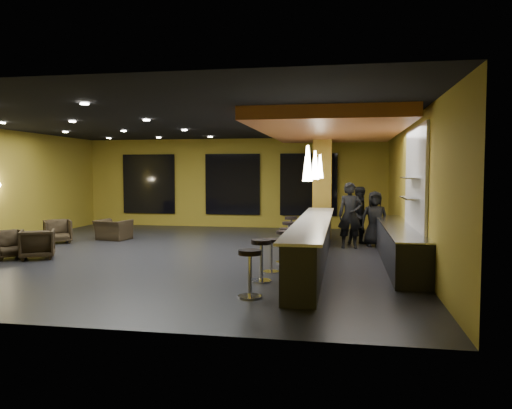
% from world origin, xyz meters
% --- Properties ---
extents(floor, '(12.00, 13.00, 0.10)m').
position_xyz_m(floor, '(0.00, 0.00, -0.05)').
color(floor, black).
rests_on(floor, ground).
extents(ceiling, '(12.00, 13.00, 0.10)m').
position_xyz_m(ceiling, '(0.00, 0.00, 3.55)').
color(ceiling, black).
extents(wall_back, '(12.00, 0.10, 3.50)m').
position_xyz_m(wall_back, '(0.00, 6.55, 1.75)').
color(wall_back, olive).
rests_on(wall_back, floor).
extents(wall_front, '(12.00, 0.10, 3.50)m').
position_xyz_m(wall_front, '(0.00, -6.55, 1.75)').
color(wall_front, olive).
rests_on(wall_front, floor).
extents(wall_right, '(0.10, 13.00, 3.50)m').
position_xyz_m(wall_right, '(6.05, 0.00, 1.75)').
color(wall_right, olive).
rests_on(wall_right, floor).
extents(wood_soffit, '(3.60, 8.00, 0.28)m').
position_xyz_m(wood_soffit, '(4.00, 1.00, 3.36)').
color(wood_soffit, '#AD6132').
rests_on(wood_soffit, ceiling).
extents(window_left, '(2.20, 0.06, 2.40)m').
position_xyz_m(window_left, '(-3.50, 6.44, 1.70)').
color(window_left, black).
rests_on(window_left, wall_back).
extents(window_center, '(2.20, 0.06, 2.40)m').
position_xyz_m(window_center, '(0.00, 6.44, 1.70)').
color(window_center, black).
rests_on(window_center, wall_back).
extents(window_right, '(2.20, 0.06, 2.40)m').
position_xyz_m(window_right, '(3.00, 6.44, 1.70)').
color(window_right, black).
rests_on(window_right, wall_back).
extents(tile_backsplash, '(0.06, 3.20, 2.40)m').
position_xyz_m(tile_backsplash, '(5.96, -1.00, 2.00)').
color(tile_backsplash, white).
rests_on(tile_backsplash, wall_right).
extents(bar_counter, '(0.60, 8.00, 1.00)m').
position_xyz_m(bar_counter, '(3.65, -1.00, 0.50)').
color(bar_counter, black).
rests_on(bar_counter, floor).
extents(bar_top, '(0.78, 8.10, 0.05)m').
position_xyz_m(bar_top, '(3.65, -1.00, 1.02)').
color(bar_top, silver).
rests_on(bar_top, bar_counter).
extents(prep_counter, '(0.70, 6.00, 0.86)m').
position_xyz_m(prep_counter, '(5.65, -0.50, 0.43)').
color(prep_counter, black).
rests_on(prep_counter, floor).
extents(prep_top, '(0.72, 6.00, 0.03)m').
position_xyz_m(prep_top, '(5.65, -0.50, 0.89)').
color(prep_top, silver).
rests_on(prep_top, prep_counter).
extents(wall_shelf_lower, '(0.30, 1.50, 0.03)m').
position_xyz_m(wall_shelf_lower, '(5.82, -1.20, 1.60)').
color(wall_shelf_lower, silver).
rests_on(wall_shelf_lower, wall_right).
extents(wall_shelf_upper, '(0.30, 1.50, 0.03)m').
position_xyz_m(wall_shelf_upper, '(5.82, -1.20, 2.05)').
color(wall_shelf_upper, silver).
rests_on(wall_shelf_upper, wall_right).
extents(column, '(0.60, 0.60, 3.50)m').
position_xyz_m(column, '(3.65, 3.60, 1.75)').
color(column, olive).
rests_on(column, floor).
extents(pendant_0, '(0.20, 0.20, 0.70)m').
position_xyz_m(pendant_0, '(3.65, -3.00, 2.35)').
color(pendant_0, white).
rests_on(pendant_0, wood_soffit).
extents(pendant_1, '(0.20, 0.20, 0.70)m').
position_xyz_m(pendant_1, '(3.65, -0.50, 2.35)').
color(pendant_1, white).
rests_on(pendant_1, wood_soffit).
extents(pendant_2, '(0.20, 0.20, 0.70)m').
position_xyz_m(pendant_2, '(3.65, 2.00, 2.35)').
color(pendant_2, white).
rests_on(pendant_2, wood_soffit).
extents(staff_a, '(0.72, 0.50, 1.89)m').
position_xyz_m(staff_a, '(4.54, 1.65, 0.94)').
color(staff_a, black).
rests_on(staff_a, floor).
extents(staff_b, '(1.03, 0.92, 1.74)m').
position_xyz_m(staff_b, '(4.87, 2.39, 0.87)').
color(staff_b, black).
rests_on(staff_b, floor).
extents(staff_c, '(0.85, 0.61, 1.62)m').
position_xyz_m(staff_c, '(5.25, 2.11, 0.81)').
color(staff_c, black).
rests_on(staff_c, floor).
extents(armchair_a, '(1.07, 1.06, 0.71)m').
position_xyz_m(armchair_a, '(-3.96, -1.62, 0.35)').
color(armchair_a, black).
rests_on(armchair_a, floor).
extents(armchair_b, '(1.09, 1.10, 0.74)m').
position_xyz_m(armchair_b, '(-3.25, -1.50, 0.37)').
color(armchair_b, black).
rests_on(armchair_b, floor).
extents(armchair_c, '(1.09, 1.09, 0.72)m').
position_xyz_m(armchair_c, '(-4.31, 1.11, 0.36)').
color(armchair_c, black).
rests_on(armchair_c, floor).
extents(armchair_d, '(1.13, 1.03, 0.64)m').
position_xyz_m(armchair_d, '(-2.97, 2.12, 0.32)').
color(armchair_d, black).
rests_on(armchair_d, floor).
extents(bar_stool_0, '(0.42, 0.42, 0.83)m').
position_xyz_m(bar_stool_0, '(2.76, -4.41, 0.53)').
color(bar_stool_0, silver).
rests_on(bar_stool_0, floor).
extents(bar_stool_1, '(0.43, 0.43, 0.84)m').
position_xyz_m(bar_stool_1, '(2.75, -3.13, 0.54)').
color(bar_stool_1, silver).
rests_on(bar_stool_1, floor).
extents(bar_stool_2, '(0.37, 0.37, 0.73)m').
position_xyz_m(bar_stool_2, '(2.81, -2.20, 0.47)').
color(bar_stool_2, silver).
rests_on(bar_stool_2, floor).
extents(bar_stool_3, '(0.39, 0.39, 0.78)m').
position_xyz_m(bar_stool_3, '(2.95, -1.02, 0.50)').
color(bar_stool_3, silver).
rests_on(bar_stool_3, floor).
extents(bar_stool_4, '(0.36, 0.36, 0.71)m').
position_xyz_m(bar_stool_4, '(2.87, 0.11, 0.46)').
color(bar_stool_4, silver).
rests_on(bar_stool_4, floor).
extents(bar_stool_5, '(0.39, 0.39, 0.77)m').
position_xyz_m(bar_stool_5, '(2.82, 1.24, 0.49)').
color(bar_stool_5, silver).
rests_on(bar_stool_5, floor).
extents(bar_stool_6, '(0.41, 0.41, 0.81)m').
position_xyz_m(bar_stool_6, '(2.75, 2.43, 0.52)').
color(bar_stool_6, silver).
rests_on(bar_stool_6, floor).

